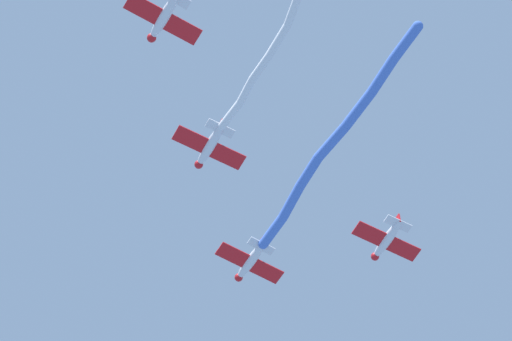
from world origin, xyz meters
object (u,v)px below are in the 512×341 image
object	(u,v)px
airplane_left_wing	(209,147)
airplane_slot	(163,18)
airplane_lead	(250,262)
airplane_right_wing	(387,240)

from	to	relation	value
airplane_left_wing	airplane_slot	bearing A→B (deg)	135.54
airplane_lead	airplane_right_wing	bearing A→B (deg)	-130.90
airplane_lead	airplane_slot	distance (m)	23.71
airplane_lead	airplane_right_wing	size ratio (longest dim) A/B	0.99
airplane_slot	airplane_left_wing	bearing A→B (deg)	-46.61
airplane_slot	airplane_lead	bearing A→B (deg)	-46.60
airplane_left_wing	airplane_right_wing	xyz separation A→B (m)	(-17.58, 1.14, 0.30)
airplane_lead	airplane_right_wing	xyz separation A→B (m)	(-8.28, 8.48, 0.30)
airplane_left_wing	airplane_right_wing	distance (m)	17.62
airplane_lead	airplane_slot	xyz separation A→B (m)	(18.61, 14.69, -0.30)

